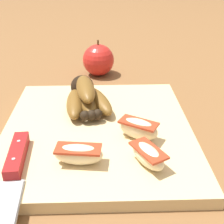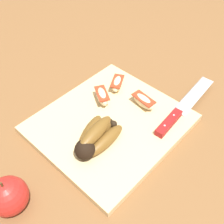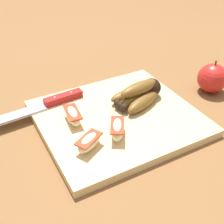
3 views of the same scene
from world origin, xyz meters
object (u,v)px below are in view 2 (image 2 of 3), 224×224
at_px(chefs_knife, 178,112).
at_px(apple_wedge_middle, 102,96).
at_px(banana_bunch, 95,138).
at_px(apple_wedge_near, 143,101).
at_px(whole_apple, 9,197).
at_px(apple_wedge_far, 117,83).

xyz_separation_m(chefs_knife, apple_wedge_middle, (0.10, -0.18, 0.01)).
xyz_separation_m(banana_bunch, chefs_knife, (-0.22, 0.09, -0.02)).
distance_m(banana_bunch, apple_wedge_near, 0.18).
relative_size(chefs_knife, apple_wedge_middle, 3.90).
height_order(chefs_knife, whole_apple, whole_apple).
distance_m(banana_bunch, apple_wedge_far, 0.21).
distance_m(chefs_knife, whole_apple, 0.45).
distance_m(chefs_knife, apple_wedge_near, 0.10).
bearing_deg(chefs_knife, banana_bunch, -22.93).
bearing_deg(apple_wedge_far, banana_bunch, 27.80).
bearing_deg(banana_bunch, whole_apple, -5.47).
bearing_deg(banana_bunch, apple_wedge_near, 179.02).
distance_m(apple_wedge_near, apple_wedge_middle, 0.11).
height_order(banana_bunch, apple_wedge_far, banana_bunch).
distance_m(chefs_knife, apple_wedge_middle, 0.21).
bearing_deg(whole_apple, chefs_knife, 165.56).
relative_size(chefs_knife, whole_apple, 3.03).
bearing_deg(chefs_knife, apple_wedge_far, -80.67).
bearing_deg(whole_apple, apple_wedge_far, -169.36).
height_order(apple_wedge_middle, whole_apple, whole_apple).
height_order(banana_bunch, apple_wedge_middle, banana_bunch).
relative_size(apple_wedge_near, apple_wedge_middle, 1.03).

